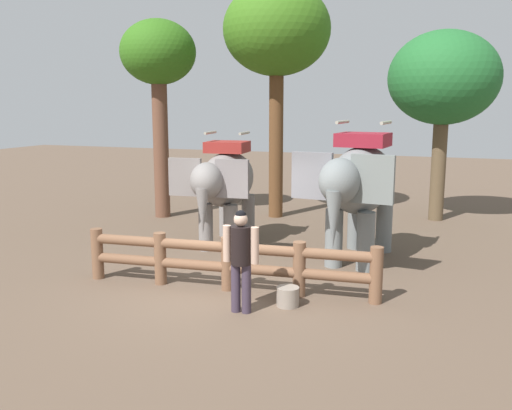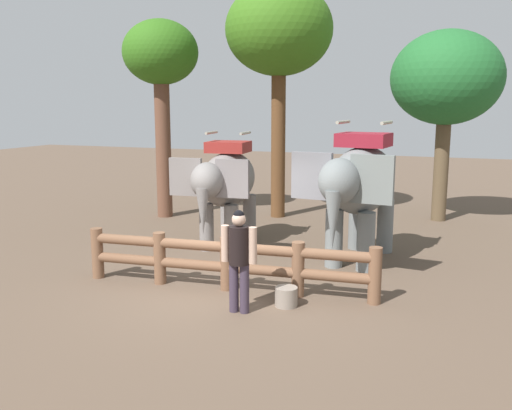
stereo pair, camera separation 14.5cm
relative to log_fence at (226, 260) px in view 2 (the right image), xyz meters
The scene contains 9 objects.
ground_plane 0.62m from the log_fence, 90.00° to the right, with size 60.00×60.00×0.00m, color brown.
log_fence is the anchor object (origin of this frame).
elephant_near_left 3.60m from the log_fence, 113.76° to the left, with size 1.92×3.38×2.88m.
elephant_center 3.69m from the log_fence, 54.85° to the left, with size 2.12×3.75×3.19m.
tourist_woman_in_black 1.30m from the log_fence, 55.93° to the right, with size 0.64×0.37×1.81m.
tree_far_left 9.75m from the log_fence, 67.11° to the left, with size 3.28×3.28×5.72m.
tree_back_center 8.83m from the log_fence, 100.61° to the left, with size 3.27×3.27×7.17m.
tree_far_right 8.65m from the log_fence, 128.86° to the left, with size 2.31×2.31×6.10m.
feed_bucket 1.49m from the log_fence, 18.14° to the right, with size 0.41×0.41×0.35m.
Camera 2 is at (4.21, -9.34, 3.58)m, focal length 39.10 mm.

